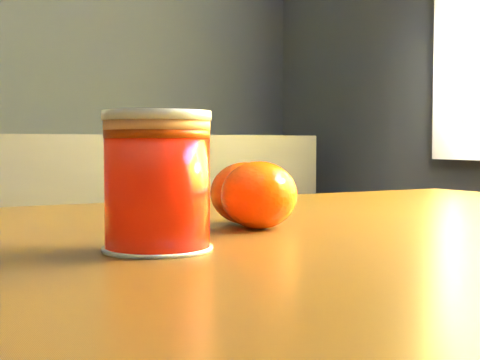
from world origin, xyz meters
name	(u,v)px	position (x,y,z in m)	size (l,w,h in m)	color
table	(321,328)	(1.01, 0.06, 0.69)	(1.15, 0.88, 0.79)	brown
juice_glass	(157,182)	(0.82, -0.03, 0.85)	(0.08, 0.08, 0.10)	red
orange_front	(259,195)	(0.94, 0.06, 0.83)	(0.07, 0.07, 0.07)	#FF4705
orange_back	(245,193)	(0.95, 0.11, 0.82)	(0.07, 0.07, 0.06)	#FF4705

